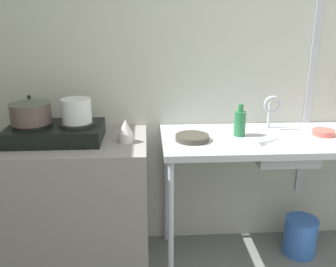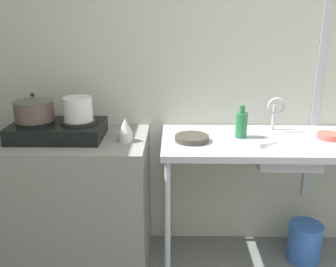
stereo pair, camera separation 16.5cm
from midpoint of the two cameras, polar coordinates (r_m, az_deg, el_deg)
wall_back at (r=2.76m, az=16.28°, el=8.24°), size 5.46×0.10×2.46m
wall_metal_strip at (r=2.75m, az=19.87°, el=10.45°), size 0.05×0.01×1.97m
counter_concrete at (r=2.62m, az=-18.87°, el=-10.60°), size 1.23×0.62×0.92m
counter_sink at (r=2.51m, az=17.13°, el=-1.79°), size 1.72×0.62×0.92m
stove at (r=2.41m, az=-18.78°, el=0.15°), size 0.57×0.35×0.12m
pot_on_left_burner at (r=2.41m, az=-22.24°, el=3.20°), size 0.25×0.25×0.17m
pot_on_right_burner at (r=2.34m, az=-15.87°, el=3.38°), size 0.18×0.18×0.15m
percolator at (r=2.27m, az=-8.60°, el=0.34°), size 0.09×0.09×0.15m
sink_basin at (r=2.47m, az=15.24°, el=-2.12°), size 0.38×0.37×0.14m
faucet at (r=2.55m, az=13.91°, el=3.99°), size 0.12×0.07×0.24m
frying_pan at (r=2.30m, az=1.70°, el=-0.67°), size 0.21×0.21×0.03m
small_bowl_on_drainboard at (r=2.56m, az=21.13°, el=0.13°), size 0.14×0.14×0.04m
bottle_by_sink at (r=2.39m, az=9.07°, el=1.63°), size 0.07×0.07×0.21m
bucket_on_floor at (r=2.90m, az=18.11°, el=-14.81°), size 0.23×0.23×0.28m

